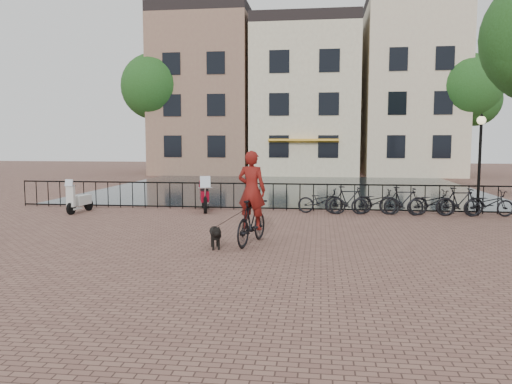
# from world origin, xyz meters

# --- Properties ---
(ground) EXTENTS (100.00, 100.00, 0.00)m
(ground) POSITION_xyz_m (0.00, 0.00, 0.00)
(ground) COLOR brown
(ground) RESTS_ON ground
(canal_water) EXTENTS (20.00, 20.00, 0.00)m
(canal_water) POSITION_xyz_m (0.00, 17.30, 0.00)
(canal_water) COLOR black
(canal_water) RESTS_ON ground
(railing) EXTENTS (20.00, 0.05, 1.02)m
(railing) POSITION_xyz_m (0.00, 8.00, 0.50)
(railing) COLOR black
(railing) RESTS_ON ground
(canal_house_left) EXTENTS (7.50, 9.00, 12.80)m
(canal_house_left) POSITION_xyz_m (-7.50, 30.00, 6.40)
(canal_house_left) COLOR #885E4F
(canal_house_left) RESTS_ON ground
(canal_house_mid) EXTENTS (8.00, 9.50, 11.80)m
(canal_house_mid) POSITION_xyz_m (0.50, 30.00, 5.90)
(canal_house_mid) COLOR beige
(canal_house_mid) RESTS_ON ground
(canal_house_right) EXTENTS (7.00, 9.00, 13.30)m
(canal_house_right) POSITION_xyz_m (8.50, 30.00, 6.65)
(canal_house_right) COLOR beige
(canal_house_right) RESTS_ON ground
(tree_far_left) EXTENTS (5.04, 5.04, 9.27)m
(tree_far_left) POSITION_xyz_m (-11.00, 27.00, 6.73)
(tree_far_left) COLOR black
(tree_far_left) RESTS_ON ground
(tree_far_right) EXTENTS (4.76, 4.76, 8.76)m
(tree_far_right) POSITION_xyz_m (12.00, 27.00, 6.35)
(tree_far_right) COLOR black
(tree_far_right) RESTS_ON ground
(lamp_post) EXTENTS (0.30, 0.30, 3.45)m
(lamp_post) POSITION_xyz_m (7.20, 7.60, 2.38)
(lamp_post) COLOR black
(lamp_post) RESTS_ON ground
(cyclist) EXTENTS (1.00, 2.09, 2.75)m
(cyclist) POSITION_xyz_m (0.05, 1.78, 1.05)
(cyclist) COLOR black
(cyclist) RESTS_ON ground
(dog) EXTENTS (0.53, 0.93, 0.60)m
(dog) POSITION_xyz_m (-0.76, 1.18, 0.30)
(dog) COLOR black
(dog) RESTS_ON ground
(motorcycle) EXTENTS (0.97, 1.98, 1.38)m
(motorcycle) POSITION_xyz_m (-2.55, 7.60, 0.69)
(motorcycle) COLOR maroon
(motorcycle) RESTS_ON ground
(scooter) EXTENTS (0.56, 1.42, 1.28)m
(scooter) POSITION_xyz_m (-6.92, 6.52, 0.64)
(scooter) COLOR silver
(scooter) RESTS_ON ground
(parked_bike_0) EXTENTS (1.79, 0.85, 0.90)m
(parked_bike_0) POSITION_xyz_m (1.80, 7.40, 0.45)
(parked_bike_0) COLOR black
(parked_bike_0) RESTS_ON ground
(parked_bike_1) EXTENTS (1.70, 0.63, 1.00)m
(parked_bike_1) POSITION_xyz_m (2.75, 7.40, 0.50)
(parked_bike_1) COLOR black
(parked_bike_1) RESTS_ON ground
(parked_bike_2) EXTENTS (1.75, 0.72, 0.90)m
(parked_bike_2) POSITION_xyz_m (3.70, 7.40, 0.45)
(parked_bike_2) COLOR black
(parked_bike_2) RESTS_ON ground
(parked_bike_3) EXTENTS (1.67, 0.48, 1.00)m
(parked_bike_3) POSITION_xyz_m (4.65, 7.40, 0.50)
(parked_bike_3) COLOR black
(parked_bike_3) RESTS_ON ground
(parked_bike_4) EXTENTS (1.79, 0.85, 0.90)m
(parked_bike_4) POSITION_xyz_m (5.60, 7.40, 0.45)
(parked_bike_4) COLOR black
(parked_bike_4) RESTS_ON ground
(parked_bike_5) EXTENTS (1.71, 0.67, 1.00)m
(parked_bike_5) POSITION_xyz_m (6.55, 7.40, 0.50)
(parked_bike_5) COLOR black
(parked_bike_5) RESTS_ON ground
(parked_bike_6) EXTENTS (1.77, 0.77, 0.90)m
(parked_bike_6) POSITION_xyz_m (7.50, 7.40, 0.45)
(parked_bike_6) COLOR black
(parked_bike_6) RESTS_ON ground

